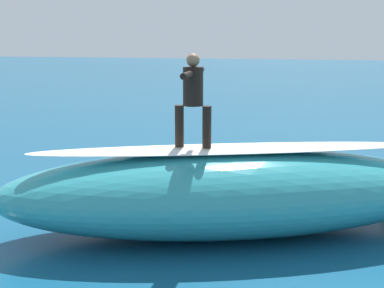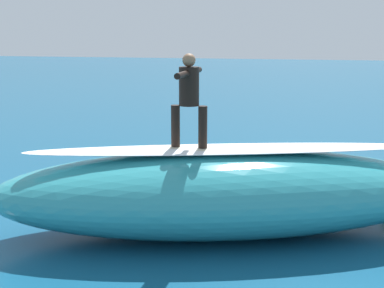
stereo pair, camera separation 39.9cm
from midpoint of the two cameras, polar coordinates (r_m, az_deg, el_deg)
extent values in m
plane|color=#145175|center=(13.40, 3.15, -4.88)|extent=(120.00, 120.00, 0.00)
ellipsoid|color=teal|center=(10.50, 2.49, -5.02)|extent=(9.06, 5.20, 1.61)
ellipsoid|color=white|center=(10.29, 2.53, -0.51)|extent=(7.29, 3.14, 0.08)
ellipsoid|color=#EAE5C6|center=(10.21, -1.02, -0.57)|extent=(2.04, 0.55, 0.09)
cylinder|color=black|center=(10.18, -2.43, 1.86)|extent=(0.16, 0.16, 0.77)
cylinder|color=black|center=(10.07, 0.40, 1.75)|extent=(0.16, 0.16, 0.77)
cylinder|color=black|center=(10.02, -1.04, 5.94)|extent=(0.37, 0.37, 0.70)
sphere|color=#936B4C|center=(9.99, -1.05, 8.61)|extent=(0.24, 0.24, 0.24)
cylinder|color=black|center=(9.52, -1.72, 7.10)|extent=(0.12, 0.62, 0.11)
cylinder|color=black|center=(10.48, -0.43, 7.53)|extent=(0.12, 0.62, 0.11)
ellipsoid|color=yellow|center=(14.92, -0.84, -3.01)|extent=(2.42, 1.50, 0.06)
cylinder|color=black|center=(14.87, -0.84, -2.32)|extent=(0.91, 0.63, 0.31)
sphere|color=#936B4C|center=(14.76, -2.85, -2.20)|extent=(0.22, 0.22, 0.22)
cylinder|color=black|center=(15.16, 2.02, -2.38)|extent=(0.71, 0.42, 0.14)
cylinder|color=black|center=(14.99, 2.19, -2.55)|extent=(0.71, 0.42, 0.14)
ellipsoid|color=white|center=(16.41, -8.64, -1.73)|extent=(0.99, 0.99, 0.09)
camera|label=1|loc=(0.20, -90.92, -0.19)|focal=51.93mm
camera|label=2|loc=(0.20, 89.08, 0.19)|focal=51.93mm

